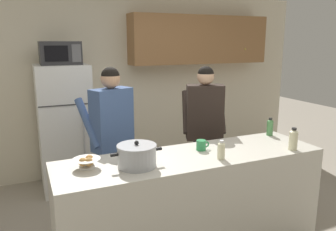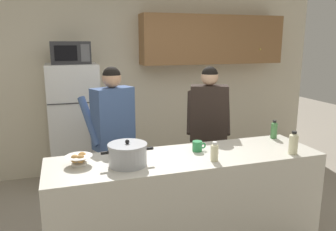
{
  "view_description": "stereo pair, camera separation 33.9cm",
  "coord_description": "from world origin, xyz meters",
  "px_view_note": "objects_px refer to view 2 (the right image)",
  "views": [
    {
      "loc": [
        -1.33,
        -2.48,
        1.91
      ],
      "look_at": [
        0.0,
        0.55,
        1.17
      ],
      "focal_mm": 35.57,
      "sensor_mm": 36.0,
      "label": 1
    },
    {
      "loc": [
        -1.02,
        -2.6,
        1.91
      ],
      "look_at": [
        0.0,
        0.55,
        1.17
      ],
      "focal_mm": 35.57,
      "sensor_mm": 36.0,
      "label": 2
    }
  ],
  "objects_px": {
    "refrigerator": "(75,126)",
    "bottle_far_corner": "(214,152)",
    "coffee_mug": "(198,146)",
    "bottle_mid_counter": "(293,143)",
    "bread_bowl": "(79,159)",
    "microwave": "(71,53)",
    "person_near_pot": "(113,126)",
    "cooking_pot": "(128,154)",
    "bottle_near_edge": "(274,129)",
    "person_by_sink": "(209,121)"
  },
  "relations": [
    {
      "from": "cooking_pot",
      "to": "bottle_far_corner",
      "type": "height_order",
      "value": "cooking_pot"
    },
    {
      "from": "person_near_pot",
      "to": "bottle_far_corner",
      "type": "distance_m",
      "value": 1.2
    },
    {
      "from": "bread_bowl",
      "to": "person_near_pot",
      "type": "bearing_deg",
      "value": 61.68
    },
    {
      "from": "microwave",
      "to": "cooking_pot",
      "type": "xyz_separation_m",
      "value": [
        0.34,
        -1.89,
        -0.76
      ]
    },
    {
      "from": "bottle_near_edge",
      "to": "bottle_mid_counter",
      "type": "height_order",
      "value": "bottle_mid_counter"
    },
    {
      "from": "cooking_pot",
      "to": "bottle_mid_counter",
      "type": "height_order",
      "value": "cooking_pot"
    },
    {
      "from": "coffee_mug",
      "to": "bottle_mid_counter",
      "type": "distance_m",
      "value": 0.86
    },
    {
      "from": "bottle_near_edge",
      "to": "bottle_far_corner",
      "type": "distance_m",
      "value": 0.98
    },
    {
      "from": "microwave",
      "to": "bottle_far_corner",
      "type": "distance_m",
      "value": 2.4
    },
    {
      "from": "refrigerator",
      "to": "bottle_far_corner",
      "type": "bearing_deg",
      "value": -62.53
    },
    {
      "from": "coffee_mug",
      "to": "bottle_mid_counter",
      "type": "xyz_separation_m",
      "value": [
        0.78,
        -0.34,
        0.06
      ]
    },
    {
      "from": "person_near_pot",
      "to": "bottle_near_edge",
      "type": "height_order",
      "value": "person_near_pot"
    },
    {
      "from": "person_by_sink",
      "to": "bottle_near_edge",
      "type": "distance_m",
      "value": 0.73
    },
    {
      "from": "refrigerator",
      "to": "coffee_mug",
      "type": "bearing_deg",
      "value": -59.79
    },
    {
      "from": "cooking_pot",
      "to": "bread_bowl",
      "type": "height_order",
      "value": "cooking_pot"
    },
    {
      "from": "bottle_near_edge",
      "to": "bottle_mid_counter",
      "type": "xyz_separation_m",
      "value": [
        -0.14,
        -0.48,
        0.01
      ]
    },
    {
      "from": "microwave",
      "to": "bottle_mid_counter",
      "type": "relative_size",
      "value": 2.26
    },
    {
      "from": "person_near_pot",
      "to": "coffee_mug",
      "type": "bearing_deg",
      "value": -45.68
    },
    {
      "from": "cooking_pot",
      "to": "person_near_pot",
      "type": "bearing_deg",
      "value": 89.3
    },
    {
      "from": "coffee_mug",
      "to": "bottle_mid_counter",
      "type": "height_order",
      "value": "bottle_mid_counter"
    },
    {
      "from": "person_near_pot",
      "to": "person_by_sink",
      "type": "relative_size",
      "value": 1.01
    },
    {
      "from": "microwave",
      "to": "bottle_mid_counter",
      "type": "height_order",
      "value": "microwave"
    },
    {
      "from": "bottle_far_corner",
      "to": "bread_bowl",
      "type": "bearing_deg",
      "value": 167.39
    },
    {
      "from": "microwave",
      "to": "bottle_mid_counter",
      "type": "bearing_deg",
      "value": -48.87
    },
    {
      "from": "microwave",
      "to": "cooking_pot",
      "type": "relative_size",
      "value": 1.11
    },
    {
      "from": "coffee_mug",
      "to": "bottle_mid_counter",
      "type": "relative_size",
      "value": 0.62
    },
    {
      "from": "person_by_sink",
      "to": "bottle_near_edge",
      "type": "bearing_deg",
      "value": -46.25
    },
    {
      "from": "person_by_sink",
      "to": "bottle_far_corner",
      "type": "height_order",
      "value": "person_by_sink"
    },
    {
      "from": "bottle_near_edge",
      "to": "bread_bowl",
      "type": "bearing_deg",
      "value": -174.87
    },
    {
      "from": "coffee_mug",
      "to": "bottle_near_edge",
      "type": "height_order",
      "value": "bottle_near_edge"
    },
    {
      "from": "microwave",
      "to": "bottle_far_corner",
      "type": "xyz_separation_m",
      "value": [
        1.06,
        -2.01,
        -0.77
      ]
    },
    {
      "from": "bottle_far_corner",
      "to": "person_by_sink",
      "type": "bearing_deg",
      "value": 68.2
    },
    {
      "from": "microwave",
      "to": "bottle_near_edge",
      "type": "relative_size",
      "value": 2.5
    },
    {
      "from": "bottle_near_edge",
      "to": "bottle_mid_counter",
      "type": "bearing_deg",
      "value": -105.86
    },
    {
      "from": "refrigerator",
      "to": "coffee_mug",
      "type": "relative_size",
      "value": 12.45
    },
    {
      "from": "bottle_near_edge",
      "to": "bottle_mid_counter",
      "type": "relative_size",
      "value": 0.9
    },
    {
      "from": "microwave",
      "to": "refrigerator",
      "type": "bearing_deg",
      "value": 90.07
    },
    {
      "from": "refrigerator",
      "to": "microwave",
      "type": "relative_size",
      "value": 3.4
    },
    {
      "from": "refrigerator",
      "to": "bread_bowl",
      "type": "relative_size",
      "value": 7.35
    },
    {
      "from": "refrigerator",
      "to": "person_near_pot",
      "type": "height_order",
      "value": "person_near_pot"
    },
    {
      "from": "person_by_sink",
      "to": "bottle_near_edge",
      "type": "relative_size",
      "value": 8.57
    },
    {
      "from": "refrigerator",
      "to": "cooking_pot",
      "type": "distance_m",
      "value": 1.95
    },
    {
      "from": "refrigerator",
      "to": "bottle_far_corner",
      "type": "xyz_separation_m",
      "value": [
        1.06,
        -2.03,
        0.19
      ]
    },
    {
      "from": "refrigerator",
      "to": "microwave",
      "type": "distance_m",
      "value": 0.96
    },
    {
      "from": "person_near_pot",
      "to": "bread_bowl",
      "type": "bearing_deg",
      "value": -118.32
    },
    {
      "from": "microwave",
      "to": "coffee_mug",
      "type": "relative_size",
      "value": 3.66
    },
    {
      "from": "microwave",
      "to": "person_near_pot",
      "type": "xyz_separation_m",
      "value": [
        0.35,
        -1.04,
        -0.73
      ]
    },
    {
      "from": "bottle_mid_counter",
      "to": "bottle_far_corner",
      "type": "relative_size",
      "value": 1.27
    },
    {
      "from": "person_by_sink",
      "to": "bottle_mid_counter",
      "type": "relative_size",
      "value": 7.74
    },
    {
      "from": "cooking_pot",
      "to": "coffee_mug",
      "type": "height_order",
      "value": "cooking_pot"
    }
  ]
}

